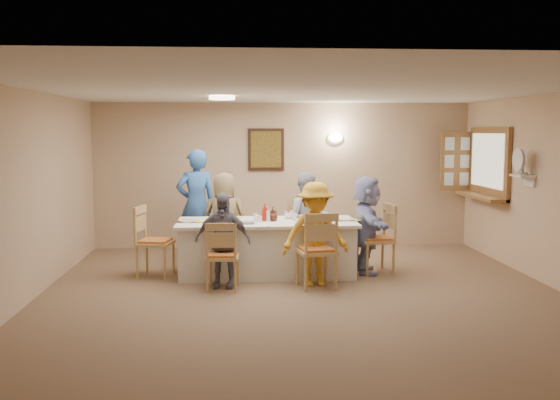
{
  "coord_description": "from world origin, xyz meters",
  "views": [
    {
      "loc": [
        -0.8,
        -7.27,
        2.01
      ],
      "look_at": [
        -0.2,
        1.4,
        1.05
      ],
      "focal_mm": 40.0,
      "sensor_mm": 36.0,
      "label": 1
    }
  ],
  "objects": [
    {
      "name": "napkin_re",
      "position": [
        0.91,
        1.31,
        0.77
      ],
      "size": [
        0.15,
        0.15,
        0.01
      ],
      "primitive_type": "cube",
      "color": "#E5F633",
      "rests_on": "dining_table"
    },
    {
      "name": "placemat_le",
      "position": [
        -1.49,
        1.36,
        0.76
      ],
      "size": [
        0.34,
        0.25,
        0.01
      ],
      "primitive_type": "cube",
      "color": "#472B19",
      "rests_on": "dining_table"
    },
    {
      "name": "plate_fr",
      "position": [
        0.21,
        0.94,
        0.77
      ],
      "size": [
        0.25,
        0.25,
        0.02
      ],
      "primitive_type": "cylinder",
      "color": "white",
      "rests_on": "dining_table"
    },
    {
      "name": "plate_br",
      "position": [
        0.21,
        1.78,
        0.77
      ],
      "size": [
        0.23,
        0.23,
        0.01
      ],
      "primitive_type": "cylinder",
      "color": "white",
      "rests_on": "dining_table"
    },
    {
      "name": "napkin_bl",
      "position": [
        -0.81,
        1.73,
        0.77
      ],
      "size": [
        0.14,
        0.14,
        0.01
      ],
      "primitive_type": "cube",
      "color": "#E5F633",
      "rests_on": "dining_table"
    },
    {
      "name": "wall_picture",
      "position": [
        -0.3,
        3.46,
        1.7
      ],
      "size": [
        0.62,
        0.05,
        0.72
      ],
      "color": "black",
      "rests_on": "room_walls"
    },
    {
      "name": "plate_le",
      "position": [
        -1.49,
        1.36,
        0.77
      ],
      "size": [
        0.25,
        0.25,
        0.02
      ],
      "primitive_type": "cylinder",
      "color": "white",
      "rests_on": "dining_table"
    },
    {
      "name": "diner_front_left",
      "position": [
        -0.99,
        0.68,
        0.61
      ],
      "size": [
        0.81,
        0.52,
        1.23
      ],
      "primitive_type": "imported",
      "rotation": [
        0.0,
        0.0,
        -0.15
      ],
      "color": "slate",
      "rests_on": "ground"
    },
    {
      "name": "condiment_brown",
      "position": [
        -0.3,
        1.4,
        0.86
      ],
      "size": [
        0.15,
        0.15,
        0.2
      ],
      "primitive_type": "imported",
      "rotation": [
        0.0,
        0.0,
        -0.38
      ],
      "color": "#491E13",
      "rests_on": "dining_table"
    },
    {
      "name": "chair_back_right",
      "position": [
        0.21,
        2.16,
        0.48
      ],
      "size": [
        0.48,
        0.48,
        0.97
      ],
      "primitive_type": null,
      "rotation": [
        0.0,
        0.0,
        0.04
      ],
      "color": "tan",
      "rests_on": "ground"
    },
    {
      "name": "shutter_door",
      "position": [
        2.95,
        3.16,
        1.5
      ],
      "size": [
        0.55,
        0.04,
        1.0
      ],
      "primitive_type": "cube",
      "color": "olive",
      "rests_on": "room_walls"
    },
    {
      "name": "chair_back_left",
      "position": [
        -0.99,
        2.16,
        0.45
      ],
      "size": [
        0.51,
        0.51,
        0.9
      ],
      "primitive_type": null,
      "rotation": [
        0.0,
        0.0,
        -0.21
      ],
      "color": "tan",
      "rests_on": "ground"
    },
    {
      "name": "diner_back_right",
      "position": [
        0.21,
        2.04,
        0.7
      ],
      "size": [
        0.81,
        0.69,
        1.39
      ],
      "primitive_type": "imported",
      "rotation": [
        0.0,
        0.0,
        3.02
      ],
      "color": "#A4A6B9",
      "rests_on": "ground"
    },
    {
      "name": "hatch_sill",
      "position": [
        3.09,
        2.4,
        0.97
      ],
      "size": [
        0.3,
        1.5,
        0.05
      ],
      "primitive_type": "cube",
      "color": "olive",
      "rests_on": "room_walls"
    },
    {
      "name": "napkin_le",
      "position": [
        -1.31,
        1.31,
        0.77
      ],
      "size": [
        0.13,
        0.13,
        0.01
      ],
      "primitive_type": "cube",
      "color": "#E5F633",
      "rests_on": "dining_table"
    },
    {
      "name": "plate_bl",
      "position": [
        -0.99,
        1.78,
        0.77
      ],
      "size": [
        0.26,
        0.26,
        0.02
      ],
      "primitive_type": "cylinder",
      "color": "white",
      "rests_on": "dining_table"
    },
    {
      "name": "plate_re",
      "position": [
        0.73,
        1.36,
        0.77
      ],
      "size": [
        0.23,
        0.23,
        0.01
      ],
      "primitive_type": "cylinder",
      "color": "white",
      "rests_on": "dining_table"
    },
    {
      "name": "napkin_fl",
      "position": [
        -0.81,
        0.89,
        0.77
      ],
      "size": [
        0.15,
        0.15,
        0.01
      ],
      "primitive_type": "cube",
      "color": "#E5F633",
      "rests_on": "dining_table"
    },
    {
      "name": "diner_front_right",
      "position": [
        0.21,
        0.68,
        0.68
      ],
      "size": [
        1.04,
        0.78,
        1.36
      ],
      "primitive_type": "imported",
      "rotation": [
        0.0,
        0.0,
        0.16
      ],
      "color": "gold",
      "rests_on": "ground"
    },
    {
      "name": "placemat_fr",
      "position": [
        0.21,
        0.94,
        0.76
      ],
      "size": [
        0.37,
        0.27,
        0.01
      ],
      "primitive_type": "cube",
      "color": "#472B19",
      "rests_on": "dining_table"
    },
    {
      "name": "serving_hatch",
      "position": [
        3.21,
        2.4,
        1.5
      ],
      "size": [
        0.06,
        1.5,
        1.15
      ],
      "primitive_type": "cube",
      "color": "olive",
      "rests_on": "room_walls"
    },
    {
      "name": "placemat_fl",
      "position": [
        -0.99,
        0.94,
        0.76
      ],
      "size": [
        0.33,
        0.25,
        0.01
      ],
      "primitive_type": "cube",
      "color": "#472B19",
      "rests_on": "dining_table"
    },
    {
      "name": "teacup_b",
      "position": [
        0.01,
        1.85,
        0.8
      ],
      "size": [
        0.1,
        0.1,
        0.08
      ],
      "primitive_type": "imported",
      "rotation": [
        0.0,
        0.0,
        -0.14
      ],
      "color": "white",
      "rests_on": "dining_table"
    },
    {
      "name": "chair_front_left",
      "position": [
        -0.99,
        0.56,
        0.44
      ],
      "size": [
        0.46,
        0.46,
        0.89
      ],
      "primitive_type": null,
      "rotation": [
        0.0,
        0.0,
        3.06
      ],
      "color": "tan",
      "rests_on": "ground"
    },
    {
      "name": "teacup_a",
      "position": [
        -1.17,
        1.04,
        0.81
      ],
      "size": [
        0.12,
        0.12,
        0.09
      ],
      "primitive_type": "imported",
      "rotation": [
        0.0,
        0.0,
        0.01
      ],
      "color": "white",
      "rests_on": "dining_table"
    },
    {
      "name": "wall_sconce",
      "position": [
        0.9,
        3.44,
        1.9
      ],
      "size": [
        0.26,
        0.09,
        0.18
      ],
      "primitive_type": "ellipsoid",
      "color": "white",
      "rests_on": "room_walls"
    },
    {
      "name": "plate_fl",
      "position": [
        -0.99,
        0.94,
        0.77
      ],
      "size": [
        0.23,
        0.23,
        0.01
      ],
      "primitive_type": "cylinder",
      "color": "white",
      "rests_on": "dining_table"
    },
    {
      "name": "chair_right_end",
      "position": [
        1.16,
        1.36,
        0.49
      ],
      "size": [
        0.55,
        0.55,
        0.99
      ],
      "primitive_type": null,
      "rotation": [
        0.0,
        0.0,
        -1.4
      ],
      "color": "tan",
      "rests_on": "ground"
    },
    {
      "name": "chair_left_end",
      "position": [
        -1.94,
        1.36,
        0.49
      ],
      "size": [
        0.56,
        0.56,
        0.99
      ],
      "primitive_type": null,
      "rotation": [
        0.0,
        0.0,
        1.37
      ],
      "color": "tan",
      "rests_on": "ground"
    },
    {
      "name": "drinking_glass",
      "position": [
        -0.54,
        1.41,
        0.82
      ],
      "size": [
        0.07,
        0.07,
        0.1
      ],
      "primitive_type": "cylinder",
      "color": "silver",
      "rests_on": "dining_table"
    },
    {
      "name": "desk_fan",
      "position": [
        3.1,
        1.05,
        1.55
      ],
      "size": [
        0.3,
        0.3,
        0.28
      ],
      "primitive_type": null,
      "color": "#A5A5A8",
      "rests_on": "fan_shelf"
    },
    {
      "name": "bowl_a",
      "position": [
        -0.65,
        1.13,
        0.79
      ],
      "size": [
        0.29,
        0.29,
        0.05
      ],
      "primitive_type": "imported",
      "rotation": [
        0.0,
        0.0,
        0.15
      ],
      "color": "white",
      "rests_on": "dining_table"
    },
    {
      "name": "bowl_b",
      "position": [
        -0.03,
        1.61,
        0.79
      ],
      "size": [
        0.35,
        0.35,
        0.06
      ],
      "primitive_type": "imported",
      "rotation": [
        0.0,
        0.0,
        0.39
      ],
      "color": "white",
      "rests_on": "dining_table"
    },
    {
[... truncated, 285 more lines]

